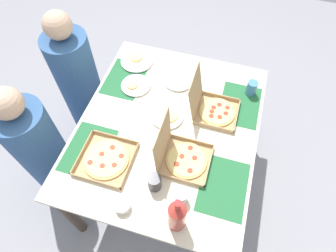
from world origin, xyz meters
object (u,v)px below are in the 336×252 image
object	(u,v)px
pizza_box_corner_right	(212,108)
soda_bottle	(177,216)
pizza_box_center	(181,156)
diner_right_seat	(80,85)
pizza_box_corner_left	(106,159)
plate_far_left	(168,116)
cup_spare	(154,182)
condiment_bowl	(122,206)
cup_dark	(252,88)
diner_left_seat	(43,151)
plate_middle	(137,61)
plate_near_right	(135,86)
cup_red	(181,197)
plate_near_left	(178,80)

from	to	relation	value
pizza_box_corner_right	soda_bottle	xyz separation A→B (m)	(-0.76, 0.03, 0.09)
pizza_box_center	diner_right_seat	world-z (taller)	diner_right_seat
pizza_box_corner_left	plate_far_left	distance (m)	0.48
cup_spare	condiment_bowl	xyz separation A→B (m)	(-0.16, 0.13, -0.03)
pizza_box_center	condiment_bowl	xyz separation A→B (m)	(-0.37, 0.23, -0.03)
pizza_box_corner_left	soda_bottle	world-z (taller)	soda_bottle
cup_dark	diner_left_seat	xyz separation A→B (m)	(-0.73, 1.29, -0.29)
pizza_box_corner_left	cup_spare	distance (m)	0.34
plate_middle	diner_left_seat	xyz separation A→B (m)	(-0.79, 0.44, -0.24)
plate_near_right	diner_left_seat	size ratio (longest dim) A/B	0.18
pizza_box_corner_right	pizza_box_corner_left	distance (m)	0.75
condiment_bowl	cup_spare	bearing A→B (deg)	-37.92
soda_bottle	condiment_bowl	bearing A→B (deg)	90.43
plate_middle	condiment_bowl	world-z (taller)	condiment_bowl
plate_near_right	cup_spare	xyz separation A→B (m)	(-0.67, -0.36, 0.04)
cup_red	cup_spare	size ratio (longest dim) A/B	0.79
diner_left_seat	soda_bottle	bearing A→B (deg)	-104.42
soda_bottle	cup_dark	bearing A→B (deg)	-14.10
pizza_box_corner_right	plate_far_left	bearing A→B (deg)	114.10
condiment_bowl	diner_right_seat	bearing A→B (deg)	40.16
cup_dark	cup_spare	world-z (taller)	cup_spare
condiment_bowl	diner_left_seat	size ratio (longest dim) A/B	0.08
diner_left_seat	diner_right_seat	distance (m)	0.61
pizza_box_corner_left	pizza_box_center	bearing A→B (deg)	-73.39
plate_near_right	cup_spare	size ratio (longest dim) A/B	1.90
plate_far_left	cup_red	size ratio (longest dim) A/B	2.53
pizza_box_corner_right	pizza_box_center	bearing A→B (deg)	165.66
pizza_box_corner_right	plate_middle	distance (m)	0.70
plate_far_left	plate_middle	distance (m)	0.56
cup_spare	diner_left_seat	world-z (taller)	diner_left_seat
plate_far_left	cup_red	distance (m)	0.56
cup_spare	diner_left_seat	bearing A→B (deg)	83.11
soda_bottle	condiment_bowl	world-z (taller)	soda_bottle
soda_bottle	diner_right_seat	bearing A→B (deg)	49.91
diner_left_seat	plate_near_right	bearing A→B (deg)	-42.32
plate_far_left	diner_left_seat	size ratio (longest dim) A/B	0.19
plate_near_left	cup_dark	xyz separation A→B (m)	(0.03, -0.51, 0.04)
pizza_box_corner_right	plate_near_left	distance (m)	0.35
condiment_bowl	cup_dark	bearing A→B (deg)	-28.83
plate_middle	cup_spare	world-z (taller)	cup_spare
cup_red	cup_dark	size ratio (longest dim) A/B	0.82
pizza_box_center	plate_near_left	bearing A→B (deg)	16.96
pizza_box_center	pizza_box_corner_left	world-z (taller)	pizza_box_center
pizza_box_corner_left	cup_spare	world-z (taller)	cup_spare
pizza_box_center	plate_near_left	world-z (taller)	pizza_box_center
plate_far_left	condiment_bowl	size ratio (longest dim) A/B	2.50
plate_far_left	diner_left_seat	bearing A→B (deg)	115.00
pizza_box_center	soda_bottle	size ratio (longest dim) A/B	0.96
pizza_box_center	diner_right_seat	xyz separation A→B (m)	(0.51, 0.97, -0.25)
pizza_box_corner_right	condiment_bowl	bearing A→B (deg)	156.68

